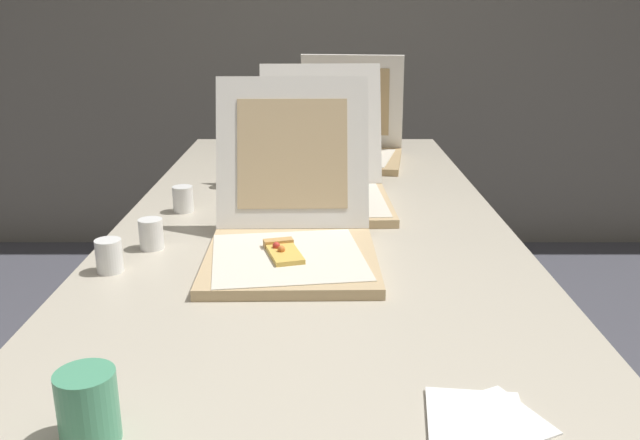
{
  "coord_description": "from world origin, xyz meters",
  "views": [
    {
      "loc": [
        0.02,
        -0.96,
        1.24
      ],
      "look_at": [
        0.02,
        0.45,
        0.79
      ],
      "focal_mm": 37.12,
      "sensor_mm": 36.0,
      "label": 1
    }
  ],
  "objects_px": {
    "cup_white_far": "(229,176)",
    "pizza_box_front": "(291,234)",
    "cup_white_mid": "(183,199)",
    "pizza_box_back": "(349,146)",
    "pizza_box_middle": "(323,184)",
    "cup_white_near_left": "(109,256)",
    "cup_white_near_center": "(151,234)",
    "napkin_pile": "(484,419)",
    "table": "(312,239)",
    "cup_printed_front": "(88,407)"
  },
  "relations": [
    {
      "from": "cup_white_near_left",
      "to": "napkin_pile",
      "type": "distance_m",
      "value": 0.82
    },
    {
      "from": "pizza_box_middle",
      "to": "cup_white_near_center",
      "type": "bearing_deg",
      "value": -138.28
    },
    {
      "from": "pizza_box_middle",
      "to": "cup_white_near_left",
      "type": "bearing_deg",
      "value": -132.8
    },
    {
      "from": "cup_white_mid",
      "to": "cup_white_far",
      "type": "distance_m",
      "value": 0.27
    },
    {
      "from": "cup_white_near_center",
      "to": "napkin_pile",
      "type": "distance_m",
      "value": 0.88
    },
    {
      "from": "cup_white_far",
      "to": "cup_printed_front",
      "type": "distance_m",
      "value": 1.23
    },
    {
      "from": "table",
      "to": "napkin_pile",
      "type": "distance_m",
      "value": 0.87
    },
    {
      "from": "pizza_box_back",
      "to": "cup_white_near_left",
      "type": "bearing_deg",
      "value": -108.95
    },
    {
      "from": "cup_white_near_left",
      "to": "cup_printed_front",
      "type": "distance_m",
      "value": 0.57
    },
    {
      "from": "pizza_box_middle",
      "to": "pizza_box_back",
      "type": "bearing_deg",
      "value": 77.95
    },
    {
      "from": "table",
      "to": "cup_white_far",
      "type": "bearing_deg",
      "value": 125.93
    },
    {
      "from": "pizza_box_back",
      "to": "cup_white_mid",
      "type": "relative_size",
      "value": 5.97
    },
    {
      "from": "table",
      "to": "cup_printed_front",
      "type": "distance_m",
      "value": 0.92
    },
    {
      "from": "pizza_box_front",
      "to": "cup_white_near_center",
      "type": "xyz_separation_m",
      "value": [
        -0.31,
        0.05,
        -0.02
      ]
    },
    {
      "from": "pizza_box_back",
      "to": "napkin_pile",
      "type": "bearing_deg",
      "value": -77.6
    },
    {
      "from": "pizza_box_front",
      "to": "napkin_pile",
      "type": "relative_size",
      "value": 2.77
    },
    {
      "from": "cup_white_mid",
      "to": "cup_printed_front",
      "type": "distance_m",
      "value": 0.98
    },
    {
      "from": "pizza_box_front",
      "to": "cup_white_near_left",
      "type": "distance_m",
      "value": 0.38
    },
    {
      "from": "table",
      "to": "cup_white_mid",
      "type": "xyz_separation_m",
      "value": [
        -0.34,
        0.1,
        0.08
      ]
    },
    {
      "from": "table",
      "to": "cup_white_near_center",
      "type": "distance_m",
      "value": 0.41
    },
    {
      "from": "table",
      "to": "pizza_box_middle",
      "type": "distance_m",
      "value": 0.2
    },
    {
      "from": "pizza_box_middle",
      "to": "cup_white_near_left",
      "type": "height_order",
      "value": "pizza_box_middle"
    },
    {
      "from": "pizza_box_middle",
      "to": "pizza_box_back",
      "type": "distance_m",
      "value": 0.54
    },
    {
      "from": "table",
      "to": "pizza_box_front",
      "type": "distance_m",
      "value": 0.26
    },
    {
      "from": "pizza_box_middle",
      "to": "napkin_pile",
      "type": "bearing_deg",
      "value": -80.44
    },
    {
      "from": "pizza_box_front",
      "to": "cup_white_near_center",
      "type": "relative_size",
      "value": 7.01
    },
    {
      "from": "cup_white_far",
      "to": "napkin_pile",
      "type": "height_order",
      "value": "cup_white_far"
    },
    {
      "from": "pizza_box_back",
      "to": "napkin_pile",
      "type": "relative_size",
      "value": 2.36
    },
    {
      "from": "pizza_box_middle",
      "to": "cup_white_near_left",
      "type": "relative_size",
      "value": 7.25
    },
    {
      "from": "cup_white_far",
      "to": "pizza_box_front",
      "type": "bearing_deg",
      "value": -70.36
    },
    {
      "from": "table",
      "to": "cup_white_near_left",
      "type": "xyz_separation_m",
      "value": [
        -0.41,
        -0.32,
        0.08
      ]
    },
    {
      "from": "table",
      "to": "cup_white_far",
      "type": "xyz_separation_m",
      "value": [
        -0.25,
        0.35,
        0.08
      ]
    },
    {
      "from": "cup_white_mid",
      "to": "cup_printed_front",
      "type": "xyz_separation_m",
      "value": [
        0.08,
        -0.97,
        0.01
      ]
    },
    {
      "from": "cup_white_mid",
      "to": "cup_white_far",
      "type": "height_order",
      "value": "same"
    },
    {
      "from": "cup_white_mid",
      "to": "pizza_box_back",
      "type": "bearing_deg",
      "value": 52.77
    },
    {
      "from": "pizza_box_front",
      "to": "cup_white_near_center",
      "type": "distance_m",
      "value": 0.32
    },
    {
      "from": "pizza_box_front",
      "to": "cup_white_mid",
      "type": "xyz_separation_m",
      "value": [
        -0.3,
        0.34,
        -0.02
      ]
    },
    {
      "from": "table",
      "to": "pizza_box_middle",
      "type": "xyz_separation_m",
      "value": [
        0.03,
        0.18,
        0.1
      ]
    },
    {
      "from": "table",
      "to": "napkin_pile",
      "type": "height_order",
      "value": "napkin_pile"
    },
    {
      "from": "pizza_box_middle",
      "to": "cup_white_far",
      "type": "height_order",
      "value": "pizza_box_middle"
    },
    {
      "from": "cup_white_near_left",
      "to": "cup_white_far",
      "type": "relative_size",
      "value": 1.0
    },
    {
      "from": "cup_white_near_left",
      "to": "cup_white_far",
      "type": "bearing_deg",
      "value": 77.07
    },
    {
      "from": "pizza_box_back",
      "to": "cup_white_near_left",
      "type": "xyz_separation_m",
      "value": [
        -0.53,
        -1.03,
        -0.02
      ]
    },
    {
      "from": "napkin_pile",
      "to": "cup_printed_front",
      "type": "bearing_deg",
      "value": -175.47
    },
    {
      "from": "cup_white_mid",
      "to": "cup_white_near_left",
      "type": "xyz_separation_m",
      "value": [
        -0.07,
        -0.42,
        0.0
      ]
    },
    {
      "from": "napkin_pile",
      "to": "cup_white_far",
      "type": "bearing_deg",
      "value": 112.24
    },
    {
      "from": "cup_white_near_center",
      "to": "cup_white_mid",
      "type": "height_order",
      "value": "same"
    },
    {
      "from": "pizza_box_back",
      "to": "cup_white_mid",
      "type": "height_order",
      "value": "pizza_box_back"
    },
    {
      "from": "cup_white_near_center",
      "to": "pizza_box_back",
      "type": "bearing_deg",
      "value": 61.82
    },
    {
      "from": "pizza_box_front",
      "to": "cup_white_near_center",
      "type": "bearing_deg",
      "value": 169.65
    }
  ]
}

